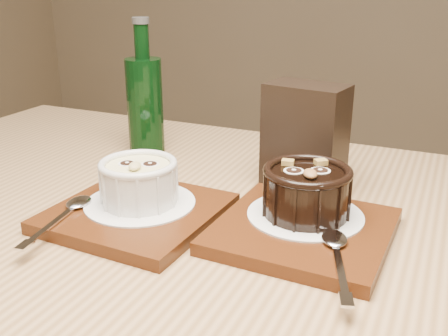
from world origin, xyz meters
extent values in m
cube|color=olive|center=(0.16, 0.15, 0.73)|extent=(1.22, 0.83, 0.04)
cylinder|color=olive|center=(-0.38, 0.52, 0.35)|extent=(0.06, 0.06, 0.71)
cube|color=#4A220C|center=(0.06, 0.16, 0.76)|extent=(0.19, 0.19, 0.01)
cylinder|color=white|center=(0.06, 0.17, 0.77)|extent=(0.13, 0.13, 0.00)
cylinder|color=silver|center=(0.06, 0.17, 0.79)|extent=(0.09, 0.09, 0.05)
cylinder|color=#DED487|center=(0.06, 0.17, 0.81)|extent=(0.07, 0.07, 0.00)
torus|color=silver|center=(0.06, 0.17, 0.81)|extent=(0.09, 0.09, 0.01)
cylinder|color=black|center=(0.05, 0.17, 0.81)|extent=(0.02, 0.02, 0.00)
cylinder|color=black|center=(0.07, 0.18, 0.81)|extent=(0.02, 0.02, 0.00)
ellipsoid|color=tan|center=(0.07, 0.16, 0.82)|extent=(0.02, 0.02, 0.01)
cube|color=#4A220C|center=(0.25, 0.19, 0.76)|extent=(0.19, 0.19, 0.01)
cylinder|color=white|center=(0.25, 0.21, 0.77)|extent=(0.13, 0.13, 0.00)
cylinder|color=black|center=(0.25, 0.21, 0.79)|extent=(0.09, 0.09, 0.05)
cylinder|color=black|center=(0.25, 0.21, 0.81)|extent=(0.08, 0.08, 0.00)
torus|color=black|center=(0.25, 0.21, 0.82)|extent=(0.10, 0.10, 0.01)
cylinder|color=black|center=(0.24, 0.21, 0.82)|extent=(0.02, 0.02, 0.00)
cylinder|color=black|center=(0.26, 0.22, 0.82)|extent=(0.02, 0.02, 0.00)
ellipsoid|color=brown|center=(0.26, 0.20, 0.82)|extent=(0.02, 0.03, 0.01)
cube|color=olive|center=(0.22, 0.23, 0.82)|extent=(0.01, 0.01, 0.01)
cube|color=olive|center=(0.26, 0.24, 0.82)|extent=(0.02, 0.02, 0.01)
cube|color=black|center=(0.22, 0.32, 0.82)|extent=(0.11, 0.08, 0.14)
cylinder|color=black|center=(-0.05, 0.38, 0.82)|extent=(0.06, 0.06, 0.15)
cylinder|color=black|center=(-0.05, 0.38, 0.92)|extent=(0.02, 0.02, 0.05)
cylinder|color=#333333|center=(-0.05, 0.38, 0.95)|extent=(0.03, 0.03, 0.01)
camera|label=1|loc=(0.37, -0.31, 1.02)|focal=42.00mm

